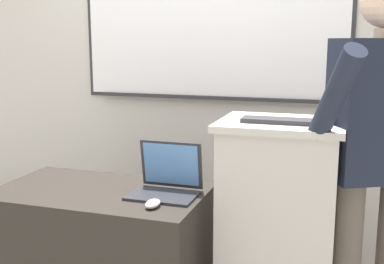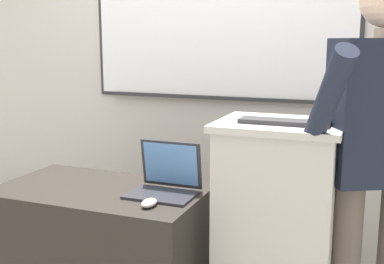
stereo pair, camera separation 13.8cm
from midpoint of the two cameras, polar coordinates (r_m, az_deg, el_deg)
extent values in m
cube|color=beige|center=(3.14, 6.23, 9.21)|extent=(6.40, 0.12, 2.64)
cube|color=#2D2D30|center=(3.10, 4.51, 13.24)|extent=(1.74, 0.02, 1.02)
cube|color=white|center=(3.10, 4.48, 13.25)|extent=(1.69, 0.02, 0.97)
cube|color=#2D2D30|center=(3.10, 4.27, 4.05)|extent=(1.52, 0.04, 0.02)
cube|color=#BCB7AD|center=(2.33, 11.67, -12.04)|extent=(0.51, 0.42, 1.02)
cube|color=#BCB7AD|center=(2.18, 12.19, 0.79)|extent=(0.55, 0.46, 0.03)
cube|color=#28231E|center=(2.55, -8.86, -13.98)|extent=(1.03, 0.60, 0.69)
cube|color=black|center=(2.18, 23.06, 2.17)|extent=(0.45, 0.38, 0.61)
cylinder|color=black|center=(1.89, 17.35, 2.48)|extent=(0.27, 0.41, 0.51)
cube|color=#28282D|center=(2.27, -1.97, -7.51)|extent=(0.31, 0.21, 0.01)
cube|color=#28282D|center=(2.34, -0.80, -3.80)|extent=(0.31, 0.05, 0.23)
cube|color=#598CCC|center=(2.33, -0.87, -3.81)|extent=(0.28, 0.03, 0.20)
cube|color=#2D2D30|center=(2.12, 12.72, 1.15)|extent=(0.39, 0.11, 0.02)
ellipsoid|color=silver|center=(2.13, -3.24, -8.41)|extent=(0.06, 0.10, 0.03)
camera|label=1|loc=(0.07, -88.30, 0.32)|focal=45.00mm
camera|label=2|loc=(0.07, 91.70, -0.32)|focal=45.00mm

